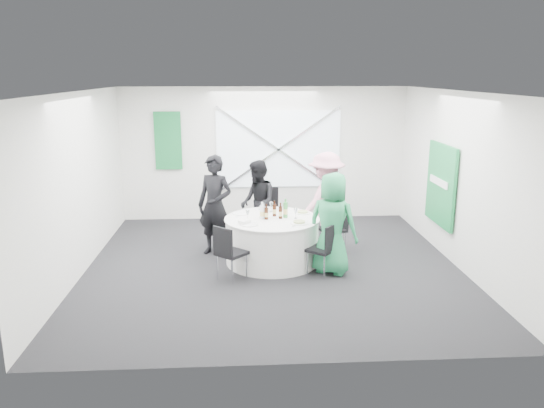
{
  "coord_description": "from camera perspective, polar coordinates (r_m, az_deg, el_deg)",
  "views": [
    {
      "loc": [
        -0.5,
        -8.14,
        3.08
      ],
      "look_at": [
        0.0,
        0.2,
        1.0
      ],
      "focal_mm": 35.0,
      "sensor_mm": 36.0,
      "label": 1
    }
  ],
  "objects": [
    {
      "name": "banquet_table",
      "position": [
        8.78,
        0.0,
        -3.93
      ],
      "size": [
        1.56,
        1.56,
        0.76
      ],
      "color": "silver",
      "rests_on": "floor"
    },
    {
      "name": "knife_b",
      "position": [
        8.46,
        3.57,
        -1.94
      ],
      "size": [
        0.12,
        0.12,
        0.01
      ],
      "primitive_type": "cube",
      "rotation": [
        0.0,
        0.0,
        -0.78
      ],
      "color": "silver",
      "rests_on": "banquet_table"
    },
    {
      "name": "ceiling",
      "position": [
        8.16,
        0.09,
        12.01
      ],
      "size": [
        6.0,
        6.0,
        0.0
      ],
      "primitive_type": "plane",
      "rotation": [
        3.14,
        0.0,
        0.0
      ],
      "color": "silver",
      "rests_on": "wall_back"
    },
    {
      "name": "window_brace_b",
      "position": [
        11.2,
        0.7,
        5.87
      ],
      "size": [
        2.63,
        0.05,
        1.84
      ],
      "primitive_type": "cube",
      "rotation": [
        0.0,
        -0.97,
        0.0
      ],
      "color": "silver",
      "rests_on": "window_panel"
    },
    {
      "name": "chair_back_left",
      "position": [
        9.51,
        -5.74,
        -1.89
      ],
      "size": [
        0.54,
        0.54,
        0.84
      ],
      "rotation": [
        0.0,
        0.0,
        0.84
      ],
      "color": "black",
      "rests_on": "floor"
    },
    {
      "name": "person_woman_pink",
      "position": [
        9.47,
        5.8,
        0.39
      ],
      "size": [
        1.21,
        1.08,
        1.73
      ],
      "primitive_type": "imported",
      "rotation": [
        0.0,
        0.0,
        -2.5
      ],
      "color": "pink",
      "rests_on": "floor"
    },
    {
      "name": "napkin",
      "position": [
        8.35,
        -2.98,
        -1.9
      ],
      "size": [
        0.21,
        0.21,
        0.05
      ],
      "primitive_type": "cube",
      "rotation": [
        0.0,
        0.0,
        0.72
      ],
      "color": "silver",
      "rests_on": "plate_front_left"
    },
    {
      "name": "floor",
      "position": [
        8.72,
        0.08,
        -6.71
      ],
      "size": [
        6.0,
        6.0,
        0.0
      ],
      "primitive_type": "plane",
      "color": "black",
      "rests_on": "ground"
    },
    {
      "name": "beer_bottle_a",
      "position": [
        8.68,
        -1.06,
        -0.89
      ],
      "size": [
        0.06,
        0.06,
        0.25
      ],
      "color": "#39170A",
      "rests_on": "banquet_table"
    },
    {
      "name": "window_panel",
      "position": [
        11.24,
        0.69,
        5.9
      ],
      "size": [
        2.6,
        0.03,
        1.6
      ],
      "primitive_type": "cube",
      "color": "white",
      "rests_on": "wall_back"
    },
    {
      "name": "chair_back_right",
      "position": [
        9.25,
        6.93,
        -2.15
      ],
      "size": [
        0.53,
        0.52,
        0.9
      ],
      "rotation": [
        0.0,
        0.0,
        -1.23
      ],
      "color": "black",
      "rests_on": "floor"
    },
    {
      "name": "knife_a",
      "position": [
        8.82,
        -3.64,
        -1.28
      ],
      "size": [
        0.1,
        0.13,
        0.01
      ],
      "primitive_type": "cube",
      "rotation": [
        0.0,
        0.0,
        2.54
      ],
      "color": "silver",
      "rests_on": "banquet_table"
    },
    {
      "name": "clear_water_bottle",
      "position": [
        8.6,
        -1.07,
        -0.91
      ],
      "size": [
        0.08,
        0.08,
        0.28
      ],
      "color": "white",
      "rests_on": "banquet_table"
    },
    {
      "name": "plate_front_left",
      "position": [
        8.3,
        -2.48,
        -2.2
      ],
      "size": [
        0.29,
        0.29,
        0.01
      ],
      "color": "white",
      "rests_on": "banquet_table"
    },
    {
      "name": "plate_back_left",
      "position": [
        8.97,
        -3.4,
        -0.99
      ],
      "size": [
        0.28,
        0.28,
        0.01
      ],
      "color": "white",
      "rests_on": "banquet_table"
    },
    {
      "name": "wall_right",
      "position": [
        9.02,
        19.49,
        2.44
      ],
      "size": [
        0.0,
        6.0,
        6.0
      ],
      "primitive_type": "plane",
      "rotation": [
        1.57,
        0.0,
        -1.57
      ],
      "color": "white",
      "rests_on": "floor"
    },
    {
      "name": "chair_front_left",
      "position": [
        7.99,
        -4.75,
        -4.87
      ],
      "size": [
        0.55,
        0.55,
        0.86
      ],
      "rotation": [
        0.0,
        0.0,
        2.4
      ],
      "color": "black",
      "rests_on": "floor"
    },
    {
      "name": "person_woman_green",
      "position": [
        8.26,
        6.52,
        -2.1
      ],
      "size": [
        0.94,
        0.83,
        1.61
      ],
      "primitive_type": "imported",
      "rotation": [
        0.0,
        0.0,
        2.62
      ],
      "color": "#278F57",
      "rests_on": "floor"
    },
    {
      "name": "green_sign",
      "position": [
        9.58,
        17.7,
        1.99
      ],
      "size": [
        0.05,
        1.2,
        1.4
      ],
      "primitive_type": "cube",
      "color": "#17833E",
      "rests_on": "wall_right"
    },
    {
      "name": "fork_a",
      "position": [
        9.02,
        -2.88,
        -0.92
      ],
      "size": [
        0.08,
        0.14,
        0.01
      ],
      "primitive_type": "cube",
      "rotation": [
        0.0,
        0.0,
        2.72
      ],
      "color": "silver",
      "rests_on": "banquet_table"
    },
    {
      "name": "window_brace_a",
      "position": [
        11.2,
        0.7,
        5.87
      ],
      "size": [
        2.63,
        0.05,
        1.84
      ],
      "primitive_type": "cube",
      "rotation": [
        0.0,
        0.97,
        0.0
      ],
      "color": "silver",
      "rests_on": "window_panel"
    },
    {
      "name": "chair_front_right",
      "position": [
        8.23,
        5.75,
        -4.5
      ],
      "size": [
        0.53,
        0.53,
        0.83
      ],
      "rotation": [
        0.0,
        0.0,
        4.03
      ],
      "color": "black",
      "rests_on": "floor"
    },
    {
      "name": "fork_c",
      "position": [
        9.21,
        0.87,
        -0.59
      ],
      "size": [
        0.15,
        0.02,
        0.01
      ],
      "primitive_type": "cube",
      "rotation": [
        0.0,
        0.0,
        1.57
      ],
      "color": "silver",
      "rests_on": "banquet_table"
    },
    {
      "name": "plate_front_right",
      "position": [
        8.39,
        2.95,
        -1.99
      ],
      "size": [
        0.29,
        0.29,
        0.04
      ],
      "color": "white",
      "rests_on": "banquet_table"
    },
    {
      "name": "wine_glass_b",
      "position": [
        9.04,
        -0.09,
        -0.07
      ],
      "size": [
        0.07,
        0.07,
        0.17
      ],
      "color": "white",
      "rests_on": "banquet_table"
    },
    {
      "name": "plate_back",
      "position": [
        9.2,
        0.07,
        -0.58
      ],
      "size": [
        0.27,
        0.27,
        0.01
      ],
      "color": "white",
      "rests_on": "banquet_table"
    },
    {
      "name": "green_banner",
      "position": [
        11.28,
        -11.13,
        6.69
      ],
      "size": [
        0.55,
        0.04,
        1.2
      ],
      "primitive_type": "cube",
      "color": "#146534",
      "rests_on": "wall_back"
    },
    {
      "name": "wall_left",
      "position": [
        8.68,
        -20.11,
        1.96
      ],
      "size": [
        0.0,
        6.0,
        6.0
      ],
      "primitive_type": "plane",
      "rotation": [
        1.57,
        0.0,
        1.57
      ],
      "color": "white",
      "rests_on": "floor"
    },
    {
      "name": "beer_bottle_c",
      "position": [
        8.63,
        0.92,
        -0.92
      ],
      "size": [
        0.06,
        0.06,
        0.27
      ],
      "color": "#39170A",
      "rests_on": "banquet_table"
    },
    {
      "name": "person_man_back",
      "position": [
        9.64,
        -1.54,
        0.14
      ],
      "size": [
        0.55,
        0.82,
        1.55
      ],
      "primitive_type": "imported",
      "rotation": [
        0.0,
        0.0,
        -1.38
      ],
      "color": "black",
      "rests_on": "floor"
    },
    {
      "name": "plate_back_right",
      "position": [
        8.98,
        3.31,
        -0.91
      ],
      "size": [
        0.26,
        0.26,
        0.04
      ],
      "color": "white",
      "rests_on": "banquet_table"
    },
    {
      "name": "wall_back",
      "position": [
        11.28,
        -0.86,
        5.41
      ],
      "size": [
        6.0,
        0.0,
        6.0
      ],
      "primitive_type": "plane",
      "rotation": [
        1.57,
        0.0,
        0.0
      ],
      "color": "white",
      "rests_on": "floor"
    },
    {
      "name": "beer_bottle_b",
      "position": [
        8.77,
        0.26,
        -0.67
      ],
      "size": [
        0.06,
        0.06,
        0.27
      ],
      "color": "#39170A",
      "rests_on": "banquet_table"
    },
    {
      "name": "knife_c",
      "position": [
        9.2,
        -1.03,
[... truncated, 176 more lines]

